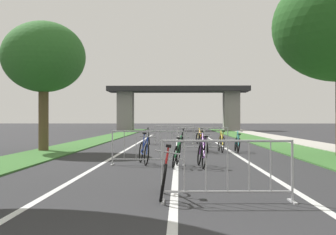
{
  "coord_description": "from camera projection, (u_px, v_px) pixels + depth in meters",
  "views": [
    {
      "loc": [
        0.08,
        -2.57,
        1.39
      ],
      "look_at": [
        -0.43,
        18.09,
        1.48
      ],
      "focal_mm": 46.8,
      "sensor_mm": 36.0,
      "label": 1
    }
  ],
  "objects": [
    {
      "name": "crowd_barrier_fourth",
      "position": [
        174.0,
        135.0,
        24.98
      ],
      "size": [
        2.26,
        0.57,
        1.05
      ],
      "rotation": [
        0.0,
        0.0,
        -0.06
      ],
      "color": "#ADADB2",
      "rests_on": "ground"
    },
    {
      "name": "bicycle_yellow_10",
      "position": [
        221.0,
        143.0,
        18.62
      ],
      "size": [
        0.43,
        1.78,
        0.93
      ],
      "rotation": [
        0.0,
        0.0,
        0.04
      ],
      "color": "black",
      "rests_on": "ground"
    },
    {
      "name": "crowd_barrier_second",
      "position": [
        148.0,
        148.0,
        13.24
      ],
      "size": [
        2.25,
        0.51,
        1.05
      ],
      "rotation": [
        0.0,
        0.0,
        -0.03
      ],
      "color": "#ADADB2",
      "rests_on": "ground"
    },
    {
      "name": "bicycle_green_4",
      "position": [
        177.0,
        154.0,
        12.8
      ],
      "size": [
        0.53,
        1.66,
        0.94
      ],
      "rotation": [
        0.0,
        0.0,
        -0.1
      ],
      "color": "black",
      "rests_on": "ground"
    },
    {
      "name": "bicycle_black_1",
      "position": [
        182.0,
        137.0,
        25.46
      ],
      "size": [
        0.55,
        1.67,
        0.92
      ],
      "rotation": [
        0.0,
        0.0,
        3.06
      ],
      "color": "black",
      "rests_on": "ground"
    },
    {
      "name": "tree_left_cypress_far",
      "position": [
        44.0,
        58.0,
        19.06
      ],
      "size": [
        3.63,
        3.63,
        5.67
      ],
      "color": "brown",
      "rests_on": "ground"
    },
    {
      "name": "grass_verge_right",
      "position": [
        259.0,
        140.0,
        28.62
      ],
      "size": [
        2.17,
        64.02,
        0.05
      ],
      "primitive_type": "cube",
      "color": "#386B2D",
      "rests_on": "ground"
    },
    {
      "name": "crowd_barrier_third",
      "position": [
        203.0,
        139.0,
        19.07
      ],
      "size": [
        2.24,
        0.48,
        1.05
      ],
      "rotation": [
        0.0,
        0.0,
        -0.02
      ],
      "color": "#ADADB2",
      "rests_on": "ground"
    },
    {
      "name": "lane_stripe_center",
      "position": [
        177.0,
        148.0,
        21.08
      ],
      "size": [
        0.14,
        37.04,
        0.01
      ],
      "primitive_type": "cube",
      "color": "silver",
      "rests_on": "ground"
    },
    {
      "name": "bicycle_purple_5",
      "position": [
        202.0,
        154.0,
        12.76
      ],
      "size": [
        0.46,
        1.67,
        1.01
      ],
      "rotation": [
        0.0,
        0.0,
        0.09
      ],
      "color": "black",
      "rests_on": "ground"
    },
    {
      "name": "lane_stripe_left_lane",
      "position": [
        129.0,
        148.0,
        21.14
      ],
      "size": [
        0.14,
        37.04,
        0.01
      ],
      "primitive_type": "cube",
      "color": "silver",
      "rests_on": "ground"
    },
    {
      "name": "bicycle_teal_6",
      "position": [
        237.0,
        144.0,
        18.65
      ],
      "size": [
        0.43,
        1.71,
        0.94
      ],
      "rotation": [
        0.0,
        0.0,
        -0.03
      ],
      "color": "black",
      "rests_on": "ground"
    },
    {
      "name": "bicycle_black_11",
      "position": [
        149.0,
        138.0,
        24.54
      ],
      "size": [
        0.52,
        1.72,
        0.93
      ],
      "rotation": [
        0.0,
        0.0,
        3.2
      ],
      "color": "black",
      "rests_on": "ground"
    },
    {
      "name": "bicycle_orange_8",
      "position": [
        202.0,
        142.0,
        19.59
      ],
      "size": [
        0.54,
        1.7,
        0.89
      ],
      "rotation": [
        0.0,
        0.0,
        -0.04
      ],
      "color": "black",
      "rests_on": "ground"
    },
    {
      "name": "bicycle_white_2",
      "position": [
        199.0,
        137.0,
        25.34
      ],
      "size": [
        0.56,
        1.72,
        0.96
      ],
      "rotation": [
        0.0,
        0.0,
        3.29
      ],
      "color": "black",
      "rests_on": "ground"
    },
    {
      "name": "bicycle_blue_7",
      "position": [
        144.0,
        152.0,
        13.64
      ],
      "size": [
        0.67,
        1.65,
        0.98
      ],
      "rotation": [
        0.0,
        0.0,
        3.39
      ],
      "color": "black",
      "rests_on": "ground"
    },
    {
      "name": "crowd_barrier_nearest",
      "position": [
        228.0,
        171.0,
        7.32
      ],
      "size": [
        2.25,
        0.51,
        1.05
      ],
      "rotation": [
        0.0,
        0.0,
        0.03
      ],
      "color": "#ADADB2",
      "rests_on": "ground"
    },
    {
      "name": "overpass_bridge",
      "position": [
        178.0,
        100.0,
        55.48
      ],
      "size": [
        17.71,
        4.36,
        5.53
      ],
      "color": "#2D2D30",
      "rests_on": "ground"
    },
    {
      "name": "sidewalk_path_right",
      "position": [
        290.0,
        140.0,
        28.57
      ],
      "size": [
        1.94,
        64.02,
        0.08
      ],
      "primitive_type": "cube",
      "color": "#ADA89E",
      "rests_on": "ground"
    },
    {
      "name": "bicycle_red_3",
      "position": [
        164.0,
        177.0,
        7.87
      ],
      "size": [
        0.44,
        1.71,
        0.93
      ],
      "rotation": [
        0.0,
        0.0,
        3.16
      ],
      "color": "black",
      "rests_on": "ground"
    },
    {
      "name": "bicycle_yellow_0",
      "position": [
        200.0,
        138.0,
        24.53
      ],
      "size": [
        0.47,
        1.61,
        0.93
      ],
      "rotation": [
        0.0,
        0.0,
        0.2
      ],
      "color": "black",
      "rests_on": "ground"
    },
    {
      "name": "lane_stripe_right_lane",
      "position": [
        226.0,
        148.0,
        21.02
      ],
      "size": [
        0.14,
        37.04,
        0.01
      ],
      "primitive_type": "cube",
      "color": "silver",
      "rests_on": "ground"
    },
    {
      "name": "bicycle_silver_9",
      "position": [
        204.0,
        143.0,
        18.52
      ],
      "size": [
        0.45,
        1.65,
        1.03
      ],
      "rotation": [
        0.0,
        0.0,
        3.23
      ],
      "color": "black",
      "rests_on": "ground"
    },
    {
      "name": "grass_verge_left",
      "position": [
        97.0,
        140.0,
        28.88
      ],
      "size": [
        2.17,
        64.02,
        0.05
      ],
      "primitive_type": "cube",
      "color": "#386B2D",
      "rests_on": "ground"
    }
  ]
}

